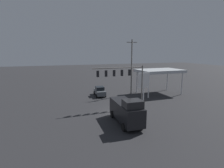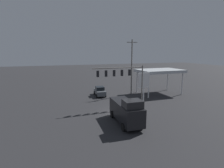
% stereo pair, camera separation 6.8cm
% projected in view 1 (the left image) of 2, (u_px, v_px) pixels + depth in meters
% --- Properties ---
extents(ground_plane, '(200.00, 200.00, 0.00)m').
position_uv_depth(ground_plane, '(116.00, 112.00, 26.87)').
color(ground_plane, '#262628').
extents(traffic_signal_assembly, '(8.72, 0.43, 6.84)m').
position_uv_depth(traffic_signal_assembly, '(122.00, 75.00, 28.35)').
color(traffic_signal_assembly, slate).
rests_on(traffic_signal_assembly, ground).
extents(utility_pole, '(2.40, 0.26, 11.61)m').
position_uv_depth(utility_pole, '(132.00, 66.00, 37.36)').
color(utility_pole, slate).
rests_on(utility_pole, ground).
extents(gas_station_canopy, '(9.37, 6.22, 5.31)m').
position_uv_depth(gas_station_canopy, '(159.00, 71.00, 37.72)').
color(gas_station_canopy, '#B2B7BC').
rests_on(gas_station_canopy, ground).
extents(price_sign, '(2.15, 0.27, 5.38)m').
position_uv_depth(price_sign, '(144.00, 82.00, 31.42)').
color(price_sign, silver).
rests_on(price_sign, ground).
extents(sedan_waiting, '(2.32, 4.52, 1.93)m').
position_uv_depth(sedan_waiting, '(100.00, 91.00, 36.51)').
color(sedan_waiting, '#474C51').
rests_on(sedan_waiting, ground).
extents(delivery_truck, '(2.78, 6.89, 3.58)m').
position_uv_depth(delivery_truck, '(126.00, 111.00, 22.21)').
color(delivery_truck, black).
rests_on(delivery_truck, ground).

